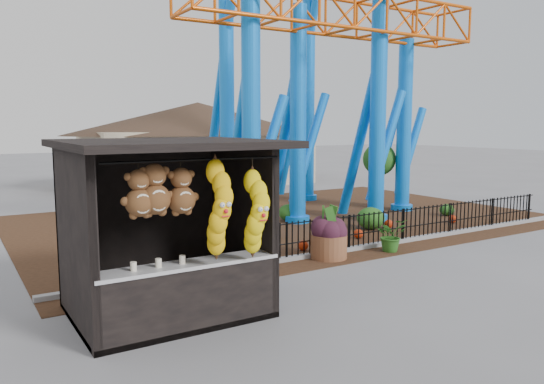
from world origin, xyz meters
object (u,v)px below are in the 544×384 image
roller_coaster (308,38)px  terracotta_planter (329,246)px  prize_booth (171,232)px  potted_plant (391,235)px

roller_coaster → terracotta_planter: 8.87m
terracotta_planter → prize_booth: bearing=-159.6°
roller_coaster → terracotta_planter: bearing=-120.4°
prize_booth → potted_plant: 7.00m
prize_booth → terracotta_planter: prize_booth is taller
roller_coaster → terracotta_planter: (-3.24, -5.53, -6.13)m
prize_booth → potted_plant: bearing=12.8°
roller_coaster → terracotta_planter: roller_coaster is taller
prize_booth → potted_plant: size_ratio=3.92×
terracotta_planter → potted_plant: potted_plant is taller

